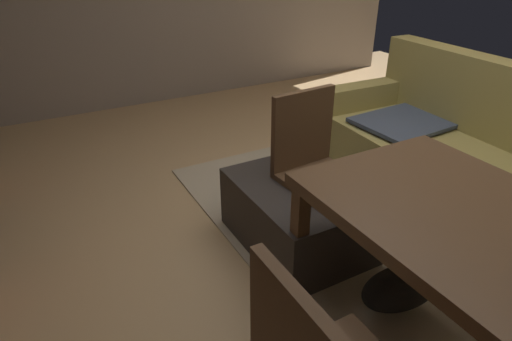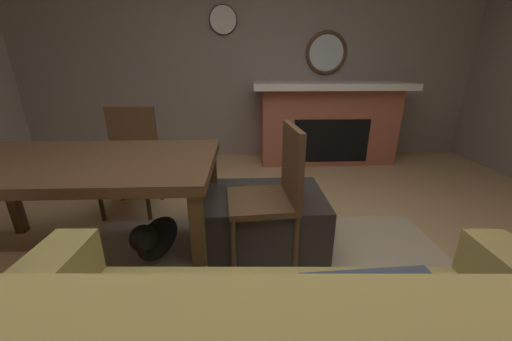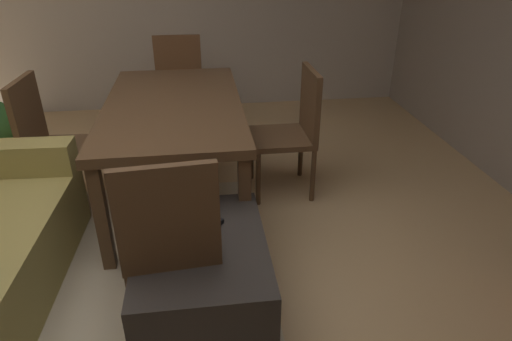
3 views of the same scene
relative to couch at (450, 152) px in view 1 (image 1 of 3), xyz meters
The scene contains 8 objects.
floor 0.99m from the couch, 86.07° to the right, with size 7.69×7.69×0.00m, color tan.
area_rug 0.77m from the couch, 89.86° to the right, with size 2.60×2.00×0.01m, color tan.
couch is the anchor object (origin of this frame).
ottoman_coffee_table 1.33m from the couch, 89.92° to the right, with size 0.87×0.64×0.41m, color #2D2826.
tv_remote 1.39m from the couch, 82.62° to the right, with size 0.05×0.16×0.02m, color black.
dining_table 1.70m from the couch, 45.44° to the right, with size 1.69×0.92×0.74m.
dining_chair_west 1.21m from the couch, 93.17° to the right, with size 0.47×0.47×0.93m.
small_dog 1.39m from the couch, 57.64° to the right, with size 0.28×0.51×0.31m.
Camera 1 is at (1.76, -1.70, 1.70)m, focal length 30.63 mm.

